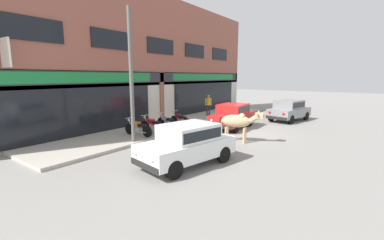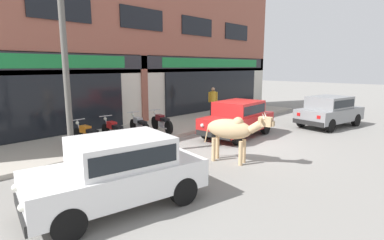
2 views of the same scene
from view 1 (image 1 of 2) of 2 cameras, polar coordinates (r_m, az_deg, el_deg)
ground_plane at (r=14.88m, az=9.38°, el=-2.53°), size 90.00×90.00×0.00m
sidewalk at (r=16.93m, az=-2.46°, el=-0.68°), size 19.00×3.39×0.14m
shop_building at (r=17.96m, az=-7.56°, el=12.48°), size 23.00×1.40×8.47m
cow at (r=12.34m, az=10.18°, el=-0.31°), size 0.89×2.11×1.61m
car_0 at (r=15.78m, az=8.98°, el=1.18°), size 3.70×1.84×1.46m
car_1 at (r=9.09m, az=-0.99°, el=-4.98°), size 3.81×2.26×1.46m
car_2 at (r=19.36m, az=20.76°, el=2.23°), size 3.80×2.24×1.46m
motorcycle_0 at (r=13.27m, az=-11.90°, el=-1.78°), size 0.52×1.81×0.88m
motorcycle_1 at (r=13.96m, az=-8.77°, el=-1.12°), size 0.52×1.81×0.88m
motorcycle_2 at (r=14.87m, az=-5.63°, el=-0.39°), size 0.68×1.78×0.88m
motorcycle_3 at (r=15.56m, az=-2.67°, el=0.10°), size 0.69×1.78×0.88m
pedestrian at (r=19.48m, az=3.65°, el=3.80°), size 0.40×0.35×1.60m
utility_pole at (r=11.87m, az=-13.35°, el=9.41°), size 0.18×0.18×5.94m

